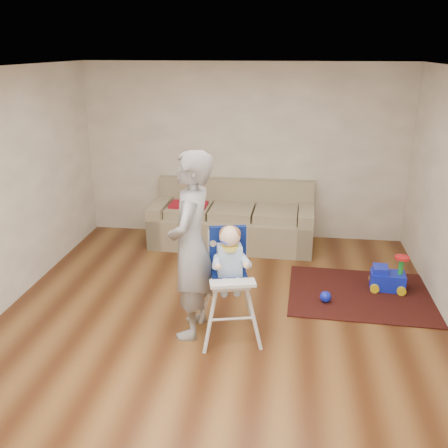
# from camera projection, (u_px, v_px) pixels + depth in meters

# --- Properties ---
(ground) EXTENTS (5.50, 5.50, 0.00)m
(ground) POSITION_uv_depth(u_px,v_px,m) (219.00, 319.00, 5.61)
(ground) COLOR #482410
(ground) RESTS_ON ground
(room_envelope) EXTENTS (5.04, 5.52, 2.72)m
(room_envelope) POSITION_uv_depth(u_px,v_px,m) (226.00, 145.00, 5.47)
(room_envelope) COLOR beige
(room_envelope) RESTS_ON ground
(sofa) EXTENTS (2.47, 1.07, 0.94)m
(sofa) POSITION_uv_depth(u_px,v_px,m) (232.00, 215.00, 7.62)
(sofa) COLOR tan
(sofa) RESTS_ON ground
(side_table) EXTENTS (0.48, 0.48, 0.48)m
(side_table) POSITION_uv_depth(u_px,v_px,m) (175.00, 228.00, 7.73)
(side_table) COLOR black
(side_table) RESTS_ON ground
(area_rug) EXTENTS (1.89, 1.45, 0.01)m
(area_rug) POSITION_uv_depth(u_px,v_px,m) (365.00, 294.00, 6.16)
(area_rug) COLOR black
(area_rug) RESTS_ON ground
(ride_on_toy) EXTENTS (0.44, 0.33, 0.46)m
(ride_on_toy) POSITION_uv_depth(u_px,v_px,m) (388.00, 272.00, 6.22)
(ride_on_toy) COLOR #1426E3
(ride_on_toy) RESTS_ON area_rug
(toy_ball) EXTENTS (0.14, 0.14, 0.14)m
(toy_ball) POSITION_uv_depth(u_px,v_px,m) (326.00, 297.00, 5.94)
(toy_ball) COLOR #1426E3
(toy_ball) RESTS_ON area_rug
(high_chair) EXTENTS (0.70, 0.70, 1.25)m
(high_chair) POSITION_uv_depth(u_px,v_px,m) (230.00, 285.00, 5.10)
(high_chair) COLOR silver
(high_chair) RESTS_ON ground
(adult) EXTENTS (0.50, 0.74, 1.97)m
(adult) POSITION_uv_depth(u_px,v_px,m) (191.00, 246.00, 5.07)
(adult) COLOR gray
(adult) RESTS_ON ground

